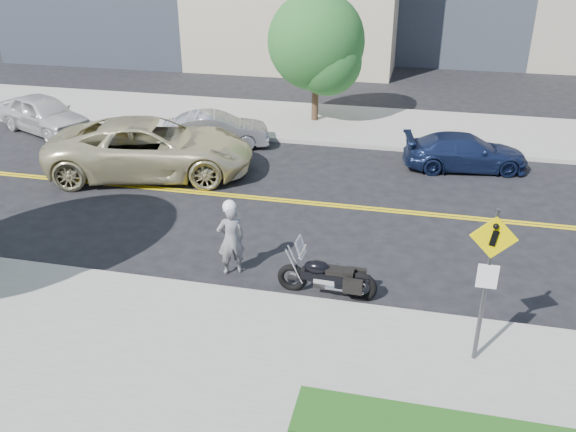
{
  "coord_description": "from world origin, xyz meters",
  "views": [
    {
      "loc": [
        2.88,
        -15.72,
        7.34
      ],
      "look_at": [
        0.04,
        -3.39,
        1.2
      ],
      "focal_mm": 38.0,
      "sensor_mm": 36.0,
      "label": 1
    }
  ],
  "objects_px": {
    "motorcyclist": "(231,237)",
    "parked_car_silver": "(216,130)",
    "pedestrian_sign": "(488,273)",
    "parked_car_white": "(44,114)",
    "parked_car_blue": "(465,152)",
    "motorcycle": "(327,269)",
    "suv": "(151,148)"
  },
  "relations": [
    {
      "from": "motorcyclist",
      "to": "parked_car_silver",
      "type": "xyz_separation_m",
      "value": [
        -3.21,
        8.23,
        -0.3
      ]
    },
    {
      "from": "motorcycle",
      "to": "parked_car_white",
      "type": "relative_size",
      "value": 0.51
    },
    {
      "from": "parked_car_white",
      "to": "parked_car_silver",
      "type": "xyz_separation_m",
      "value": [
        6.94,
        -0.15,
        -0.09
      ]
    },
    {
      "from": "pedestrian_sign",
      "to": "motorcycle",
      "type": "distance_m",
      "value": 3.71
    },
    {
      "from": "motorcyclist",
      "to": "parked_car_silver",
      "type": "relative_size",
      "value": 0.49
    },
    {
      "from": "motorcycle",
      "to": "parked_car_silver",
      "type": "xyz_separation_m",
      "value": [
        -5.5,
        8.65,
        -0.03
      ]
    },
    {
      "from": "motorcycle",
      "to": "suv",
      "type": "distance_m",
      "value": 8.71
    },
    {
      "from": "motorcycle",
      "to": "parked_car_white",
      "type": "distance_m",
      "value": 15.24
    },
    {
      "from": "motorcyclist",
      "to": "motorcycle",
      "type": "distance_m",
      "value": 2.34
    },
    {
      "from": "motorcycle",
      "to": "parked_car_silver",
      "type": "relative_size",
      "value": 0.56
    },
    {
      "from": "parked_car_white",
      "to": "suv",
      "type": "bearing_deg",
      "value": -93.62
    },
    {
      "from": "pedestrian_sign",
      "to": "suv",
      "type": "xyz_separation_m",
      "value": [
        -9.61,
        7.39,
        -1.07
      ]
    },
    {
      "from": "motorcyclist",
      "to": "parked_car_silver",
      "type": "distance_m",
      "value": 8.84
    },
    {
      "from": "pedestrian_sign",
      "to": "motorcycle",
      "type": "relative_size",
      "value": 1.42
    },
    {
      "from": "parked_car_white",
      "to": "parked_car_silver",
      "type": "bearing_deg",
      "value": -66.72
    },
    {
      "from": "motorcyclist",
      "to": "parked_car_silver",
      "type": "bearing_deg",
      "value": -97.68
    },
    {
      "from": "pedestrian_sign",
      "to": "parked_car_blue",
      "type": "bearing_deg",
      "value": 89.38
    },
    {
      "from": "pedestrian_sign",
      "to": "parked_car_silver",
      "type": "xyz_separation_m",
      "value": [
        -8.51,
        10.36,
        -1.34
      ]
    },
    {
      "from": "motorcycle",
      "to": "suv",
      "type": "relative_size",
      "value": 0.33
    },
    {
      "from": "parked_car_blue",
      "to": "parked_car_silver",
      "type": "bearing_deg",
      "value": 79.13
    },
    {
      "from": "parked_car_silver",
      "to": "motorcyclist",
      "type": "bearing_deg",
      "value": -176.95
    },
    {
      "from": "pedestrian_sign",
      "to": "motorcycle",
      "type": "bearing_deg",
      "value": 150.38
    },
    {
      "from": "pedestrian_sign",
      "to": "motorcycle",
      "type": "xyz_separation_m",
      "value": [
        -3.01,
        1.71,
        -1.32
      ]
    },
    {
      "from": "parked_car_blue",
      "to": "suv",
      "type": "bearing_deg",
      "value": 96.41
    },
    {
      "from": "suv",
      "to": "parked_car_white",
      "type": "distance_m",
      "value": 6.62
    },
    {
      "from": "pedestrian_sign",
      "to": "motorcyclist",
      "type": "relative_size",
      "value": 1.64
    },
    {
      "from": "parked_car_white",
      "to": "parked_car_silver",
      "type": "relative_size",
      "value": 1.11
    },
    {
      "from": "motorcyclist",
      "to": "parked_car_blue",
      "type": "height_order",
      "value": "motorcyclist"
    },
    {
      "from": "pedestrian_sign",
      "to": "parked_car_white",
      "type": "distance_m",
      "value": 18.73
    },
    {
      "from": "motorcyclist",
      "to": "parked_car_blue",
      "type": "bearing_deg",
      "value": -153.09
    },
    {
      "from": "parked_car_blue",
      "to": "motorcycle",
      "type": "bearing_deg",
      "value": 150.36
    },
    {
      "from": "parked_car_silver",
      "to": "parked_car_blue",
      "type": "relative_size",
      "value": 0.95
    }
  ]
}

